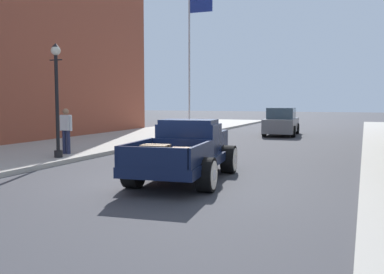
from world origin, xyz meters
name	(u,v)px	position (x,y,z in m)	size (l,w,h in m)	color
ground_plane	(170,183)	(0.00, 0.00, 0.00)	(140.00, 140.00, 0.00)	#3D3D42
hotrod_truck_navy	(188,150)	(0.19, 0.76, 0.75)	(2.52, 5.06, 1.58)	#0F1938
car_background_grey	(281,122)	(-0.06, 15.97, 0.77)	(2.07, 4.40, 1.65)	slate
pedestrian_sidewalk_left	(66,128)	(-5.46, 2.85, 1.09)	(0.53, 0.22, 1.65)	#232847
street_lamp_near	(57,92)	(-5.09, 1.95, 2.39)	(0.50, 0.32, 3.85)	black
flagpole	(192,46)	(-6.52, 17.73, 5.77)	(1.74, 0.16, 9.16)	#B2B2B7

